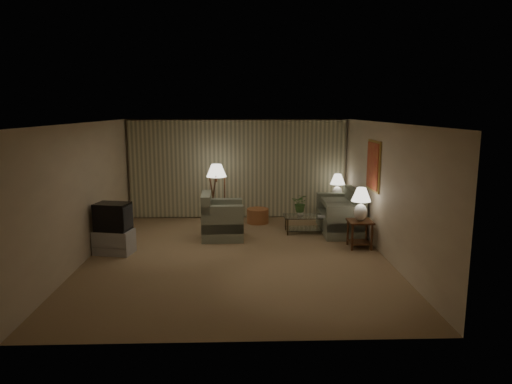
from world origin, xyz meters
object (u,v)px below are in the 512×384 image
crt_tv (113,217)px  armchair (222,220)px  table_lamp_near (361,201)px  vase (301,213)px  sofa (340,215)px  tv_cabinet (114,242)px  side_table_near (360,229)px  side_table_far (337,206)px  table_lamp_far (338,184)px  floor_lamp (217,193)px  ottoman (258,216)px  coffee_table (307,221)px

crt_tv → armchair: bearing=38.4°
table_lamp_near → vase: bearing=132.0°
sofa → crt_tv: size_ratio=2.47×
sofa → tv_cabinet: 5.30m
crt_tv → vase: size_ratio=4.57×
side_table_near → side_table_far: (-0.00, 2.39, -0.01)m
armchair → vase: size_ratio=6.54×
table_lamp_near → table_lamp_far: 2.39m
vase → table_lamp_near: bearing=-48.0°
side_table_near → table_lamp_near: bearing=-153.4°
floor_lamp → side_table_far: bearing=4.7°
side_table_near → floor_lamp: size_ratio=0.38×
crt_tv → sofa: bearing=29.5°
table_lamp_near → ottoman: size_ratio=1.25×
tv_cabinet → sofa: bearing=29.5°
sofa → side_table_near: 1.36m
armchair → side_table_near: armchair is taller
armchair → crt_tv: (-2.20, -1.10, 0.36)m
table_lamp_near → armchair: bearing=164.0°
tv_cabinet → crt_tv: (0.00, 0.00, 0.53)m
side_table_near → coffee_table: (-0.97, 1.25, -0.13)m
sofa → side_table_far: sofa is taller
crt_tv → floor_lamp: (2.01, 2.37, 0.04)m
side_table_far → table_lamp_far: 0.60m
coffee_table → floor_lamp: floor_lamp is taller
table_lamp_far → table_lamp_near: bearing=-90.0°
side_table_far → crt_tv: crt_tv is taller
ottoman → vase: vase is taller
coffee_table → crt_tv: 4.51m
tv_cabinet → armchair: bearing=38.4°
sofa → tv_cabinet: (-5.05, -1.59, -0.15)m
vase → tv_cabinet: bearing=-159.9°
sofa → armchair: bearing=-78.7°
table_lamp_near → ottoman: bearing=133.3°
table_lamp_far → ottoman: size_ratio=1.18×
table_lamp_far → floor_lamp: size_ratio=0.43×
armchair → floor_lamp: (-0.19, 1.27, 0.41)m
sofa → vase: size_ratio=11.31×
side_table_far → crt_tv: bearing=-153.1°
coffee_table → tv_cabinet: (-4.23, -1.49, -0.03)m
tv_cabinet → vase: 4.35m
sofa → side_table_near: sofa is taller
tv_cabinet → floor_lamp: 3.16m
sofa → table_lamp_near: size_ratio=2.57×
armchair → ottoman: bearing=-34.2°
armchair → table_lamp_near: size_ratio=1.48×
armchair → tv_cabinet: bearing=114.2°
armchair → floor_lamp: floor_lamp is taller
side_table_near → coffee_table: size_ratio=0.54×
sofa → coffee_table: 0.84m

